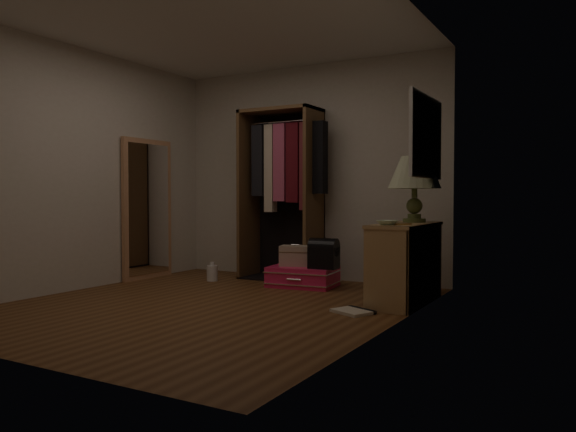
% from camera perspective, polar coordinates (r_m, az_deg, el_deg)
% --- Properties ---
extents(ground, '(4.00, 4.00, 0.00)m').
position_cam_1_polar(ground, '(5.29, -8.02, -8.96)').
color(ground, '#553118').
rests_on(ground, ground).
extents(room_walls, '(3.52, 4.02, 2.60)m').
position_cam_1_polar(room_walls, '(5.21, -7.14, 7.46)').
color(room_walls, beige).
rests_on(room_walls, ground).
extents(console_bookshelf, '(0.42, 1.12, 0.75)m').
position_cam_1_polar(console_bookshelf, '(5.45, 11.91, -4.47)').
color(console_bookshelf, '#AA8052').
rests_on(console_bookshelf, ground).
extents(open_wardrobe, '(1.08, 0.50, 2.05)m').
position_cam_1_polar(open_wardrobe, '(6.78, -0.29, 3.85)').
color(open_wardrobe, brown).
rests_on(open_wardrobe, ground).
extents(floor_mirror, '(0.06, 0.80, 1.70)m').
position_cam_1_polar(floor_mirror, '(7.06, -14.08, 0.70)').
color(floor_mirror, tan).
rests_on(floor_mirror, ground).
extents(pink_suitcase, '(0.79, 0.61, 0.22)m').
position_cam_1_polar(pink_suitcase, '(6.29, 1.52, -6.15)').
color(pink_suitcase, '#E11B53').
rests_on(pink_suitcase, ground).
extents(train_case, '(0.39, 0.32, 0.24)m').
position_cam_1_polar(train_case, '(6.32, 0.75, -4.03)').
color(train_case, tan).
rests_on(train_case, pink_suitcase).
extents(black_bag, '(0.31, 0.21, 0.33)m').
position_cam_1_polar(black_bag, '(6.07, 3.65, -3.76)').
color(black_bag, black).
rests_on(black_bag, pink_suitcase).
extents(table_lamp, '(0.68, 0.68, 0.64)m').
position_cam_1_polar(table_lamp, '(5.63, 12.74, 4.17)').
color(table_lamp, '#445127').
rests_on(table_lamp, console_bookshelf).
extents(brass_tray, '(0.30, 0.30, 0.01)m').
position_cam_1_polar(brass_tray, '(5.18, 11.17, -0.77)').
color(brass_tray, '#A27B3E').
rests_on(brass_tray, console_bookshelf).
extents(ceramic_bowl, '(0.20, 0.20, 0.04)m').
position_cam_1_polar(ceramic_bowl, '(5.04, 10.05, -0.67)').
color(ceramic_bowl, '#B4D4B1').
rests_on(ceramic_bowl, console_bookshelf).
extents(white_jug, '(0.17, 0.17, 0.22)m').
position_cam_1_polar(white_jug, '(6.75, -7.71, -5.75)').
color(white_jug, silver).
rests_on(white_jug, ground).
extents(floor_book, '(0.40, 0.37, 0.03)m').
position_cam_1_polar(floor_book, '(4.94, 6.77, -9.58)').
color(floor_book, beige).
rests_on(floor_book, ground).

